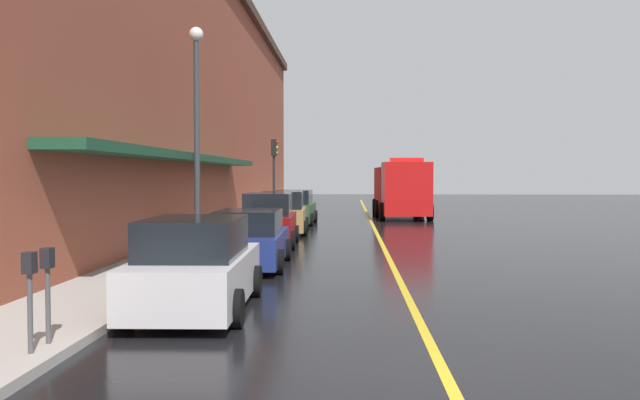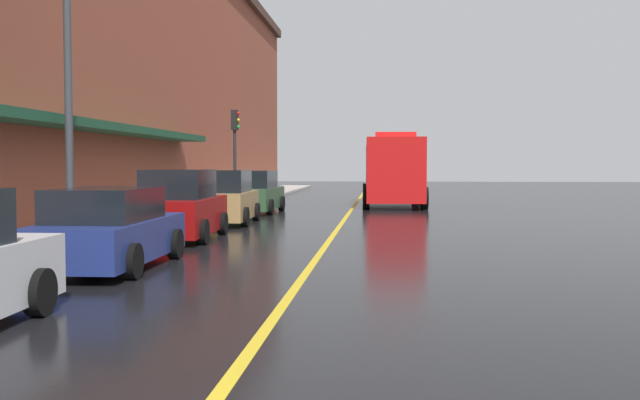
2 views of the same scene
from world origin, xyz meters
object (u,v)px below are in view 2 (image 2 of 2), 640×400
object	(u,v)px
parked_car_1	(109,230)
parked_car_2	(180,207)
parked_car_4	(254,193)
parked_car_3	(223,199)
fire_truck	(393,172)
street_lamp_left	(68,62)
traffic_light_near	(235,139)

from	to	relation	value
parked_car_1	parked_car_2	distance (m)	5.38
parked_car_4	parked_car_3	bearing A→B (deg)	-179.09
parked_car_4	fire_truck	world-z (taller)	fire_truck
parked_car_3	parked_car_1	bearing A→B (deg)	178.68
fire_truck	street_lamp_left	xyz separation A→B (m)	(-7.80, -18.90, 2.76)
traffic_light_near	parked_car_1	bearing A→B (deg)	-85.66
parked_car_2	traffic_light_near	distance (m)	13.65
parked_car_1	fire_truck	xyz separation A→B (m)	(5.72, 21.85, 0.90)
parked_car_1	parked_car_3	xyz separation A→B (m)	(-0.13, 10.47, 0.11)
parked_car_3	fire_truck	xyz separation A→B (m)	(5.84, 11.38, 0.80)
parked_car_3	fire_truck	world-z (taller)	fire_truck
parked_car_2	fire_truck	bearing A→B (deg)	-21.32
parked_car_2	parked_car_4	bearing A→B (deg)	-2.08
parked_car_2	traffic_light_near	xyz separation A→B (m)	(-1.30, 13.39, 2.29)
traffic_light_near	street_lamp_left	bearing A→B (deg)	-92.39
parked_car_3	parked_car_4	world-z (taller)	parked_car_3
parked_car_3	street_lamp_left	distance (m)	8.55
parked_car_1	parked_car_4	xyz separation A→B (m)	(-0.07, 15.97, 0.08)
parked_car_1	traffic_light_near	world-z (taller)	traffic_light_near
parked_car_1	traffic_light_near	distance (m)	18.98
parked_car_4	parked_car_1	bearing A→B (deg)	-178.27
parked_car_1	street_lamp_left	size ratio (longest dim) A/B	0.65
parked_car_3	fire_truck	bearing A→B (deg)	-29.19
parked_car_1	fire_truck	size ratio (longest dim) A/B	0.54
traffic_light_near	parked_car_2	bearing A→B (deg)	-84.46
parked_car_3	street_lamp_left	bearing A→B (deg)	163.37
parked_car_3	parked_car_2	bearing A→B (deg)	177.99
parked_car_1	parked_car_3	world-z (taller)	parked_car_3
parked_car_4	traffic_light_near	xyz separation A→B (m)	(-1.35, 2.80, 2.34)
street_lamp_left	fire_truck	bearing A→B (deg)	67.57
parked_car_1	parked_car_2	size ratio (longest dim) A/B	1.07
parked_car_2	parked_car_3	size ratio (longest dim) A/B	1.01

